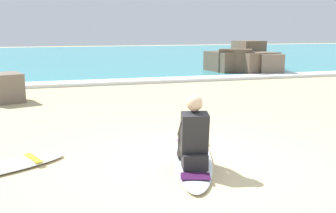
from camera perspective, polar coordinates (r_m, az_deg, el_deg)
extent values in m
plane|color=#CCB584|center=(5.54, 3.85, -8.19)|extent=(80.00, 80.00, 0.00)
cube|color=teal|center=(27.15, -12.81, 7.15)|extent=(80.00, 28.00, 0.10)
cube|color=white|center=(13.58, -8.71, 3.53)|extent=(80.00, 0.90, 0.11)
ellipsoid|color=silver|center=(5.66, 3.67, -7.39)|extent=(1.31, 2.62, 0.07)
cube|color=purple|center=(6.34, 3.45, -4.97)|extent=(0.49, 0.25, 0.01)
cube|color=#351037|center=(4.86, 4.00, -10.08)|extent=(0.42, 0.34, 0.01)
cube|color=#232326|center=(5.09, 3.89, -7.88)|extent=(0.37, 0.32, 0.20)
cylinder|color=#232326|center=(5.20, 2.51, -5.69)|extent=(0.23, 0.43, 0.43)
cylinder|color=#232326|center=(5.40, 2.06, -5.37)|extent=(0.17, 0.28, 0.42)
cube|color=#232326|center=(5.52, 1.91, -7.11)|extent=(0.14, 0.24, 0.05)
cylinder|color=#232326|center=(5.23, 4.69, -5.62)|extent=(0.23, 0.43, 0.43)
cylinder|color=#232326|center=(5.43, 4.48, -5.30)|extent=(0.17, 0.28, 0.42)
cube|color=#232326|center=(5.56, 4.38, -7.02)|extent=(0.14, 0.24, 0.05)
cube|color=#232326|center=(5.02, 3.87, -3.95)|extent=(0.39, 0.36, 0.57)
sphere|color=beige|center=(4.96, 3.88, 0.49)|extent=(0.21, 0.21, 0.21)
cylinder|color=#232326|center=(5.14, 2.08, -3.29)|extent=(0.17, 0.41, 0.31)
cylinder|color=#232326|center=(5.18, 5.16, -3.21)|extent=(0.17, 0.41, 0.31)
cube|color=gold|center=(5.81, -19.04, -7.09)|extent=(0.28, 0.48, 0.01)
cube|color=brown|center=(16.38, 9.78, 6.43)|extent=(1.50, 1.28, 1.04)
cube|color=brown|center=(18.46, 11.61, 7.32)|extent=(1.24, 1.34, 1.32)
cube|color=brown|center=(16.63, 12.96, 6.13)|extent=(1.81, 1.23, 0.90)
cube|color=brown|center=(16.94, 9.17, 6.37)|extent=(1.94, 1.94, 0.91)
cube|color=#756656|center=(16.88, 14.30, 6.07)|extent=(1.29, 1.75, 0.86)
cube|color=#756656|center=(10.82, -22.81, 2.52)|extent=(1.07, 1.13, 0.74)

